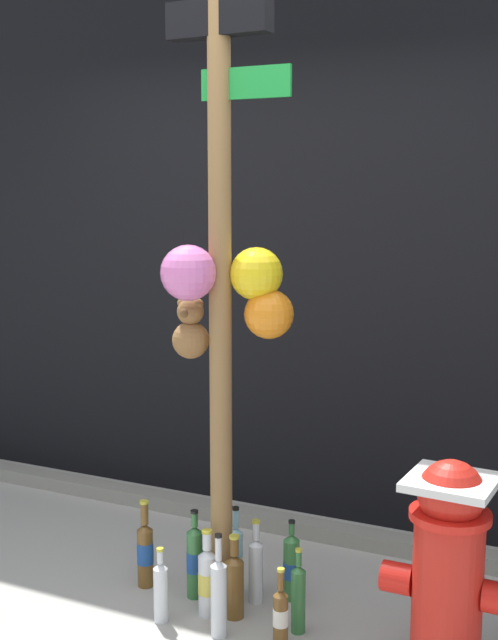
% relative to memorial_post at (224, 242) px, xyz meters
% --- Properties ---
extents(building_wall, '(10.00, 0.20, 3.91)m').
position_rel_memorial_post_xyz_m(building_wall, '(-0.23, 1.21, 0.39)').
color(building_wall, black).
rests_on(building_wall, ground_plane).
extents(curb_strip, '(8.00, 0.12, 0.08)m').
position_rel_memorial_post_xyz_m(curb_strip, '(-0.23, 0.84, -1.53)').
color(curb_strip, gray).
rests_on(curb_strip, ground_plane).
extents(memorial_post, '(0.53, 0.38, 2.72)m').
position_rel_memorial_post_xyz_m(memorial_post, '(0.00, 0.00, 0.00)').
color(memorial_post, olive).
rests_on(memorial_post, ground_plane).
extents(fire_hydrant, '(0.49, 0.33, 0.81)m').
position_rel_memorial_post_xyz_m(fire_hydrant, '(0.95, -0.07, -1.14)').
color(fire_hydrant, red).
rests_on(fire_hydrant, ground_plane).
extents(bottle_0, '(0.07, 0.07, 0.43)m').
position_rel_memorial_post_xyz_m(bottle_0, '(0.08, -0.22, -1.39)').
color(bottle_0, silver).
rests_on(bottle_0, ground_plane).
extents(bottle_1, '(0.07, 0.07, 0.40)m').
position_rel_memorial_post_xyz_m(bottle_1, '(-0.41, 0.02, -1.41)').
color(bottle_1, brown).
rests_on(bottle_1, ground_plane).
extents(bottle_2, '(0.06, 0.06, 0.32)m').
position_rel_memorial_post_xyz_m(bottle_2, '(-0.19, -0.22, -1.43)').
color(bottle_2, silver).
rests_on(bottle_2, ground_plane).
extents(bottle_3, '(0.06, 0.06, 0.37)m').
position_rel_memorial_post_xyz_m(bottle_3, '(0.10, 0.09, -1.41)').
color(bottle_3, silver).
rests_on(bottle_3, ground_plane).
extents(bottle_4, '(0.07, 0.07, 0.40)m').
position_rel_memorial_post_xyz_m(bottle_4, '(-0.01, 0.13, -1.41)').
color(bottle_4, '#93CCE0').
rests_on(bottle_4, ground_plane).
extents(bottle_5, '(0.08, 0.08, 0.36)m').
position_rel_memorial_post_xyz_m(bottle_5, '(0.07, -0.06, -1.42)').
color(bottle_5, brown).
rests_on(bottle_5, ground_plane).
extents(bottle_6, '(0.07, 0.07, 0.40)m').
position_rel_memorial_post_xyz_m(bottle_6, '(-0.16, 0.02, -1.40)').
color(bottle_6, '#337038').
rests_on(bottle_6, ground_plane).
extents(bottle_7, '(0.06, 0.06, 0.36)m').
position_rel_memorial_post_xyz_m(bottle_7, '(0.36, -0.06, -1.42)').
color(bottle_7, '#337038').
rests_on(bottle_7, ground_plane).
extents(bottle_8, '(0.06, 0.06, 0.32)m').
position_rel_memorial_post_xyz_m(bottle_8, '(0.33, -0.17, -1.44)').
color(bottle_8, brown).
rests_on(bottle_8, ground_plane).
extents(bottle_9, '(0.06, 0.06, 0.33)m').
position_rel_memorial_post_xyz_m(bottle_9, '(-0.17, 0.27, -1.44)').
color(bottle_9, silver).
rests_on(bottle_9, ground_plane).
extents(bottle_10, '(0.07, 0.07, 0.36)m').
position_rel_memorial_post_xyz_m(bottle_10, '(0.23, 0.19, -1.42)').
color(bottle_10, '#337038').
rests_on(bottle_10, ground_plane).
extents(bottle_11, '(0.08, 0.08, 0.38)m').
position_rel_memorial_post_xyz_m(bottle_11, '(-0.04, -0.09, -1.41)').
color(bottle_11, silver).
rests_on(bottle_11, ground_plane).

